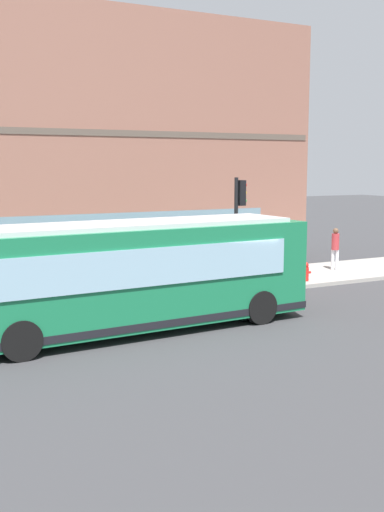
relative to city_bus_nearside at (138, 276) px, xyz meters
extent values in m
plane|color=#38383A|center=(0.06, -2.72, -1.55)|extent=(120.00, 120.00, 0.00)
cube|color=#9E9991|center=(4.69, -2.72, -1.48)|extent=(4.06, 40.00, 0.15)
cube|color=#8C5B4C|center=(9.99, -2.72, 3.74)|extent=(6.55, 16.38, 10.60)
cube|color=brown|center=(6.87, -2.72, 4.27)|extent=(0.36, 16.06, 0.24)
cube|color=slate|center=(6.77, -2.72, 0.05)|extent=(0.12, 11.47, 2.40)
cube|color=#197247|center=(0.00, -0.02, 0.05)|extent=(3.00, 10.11, 2.70)
cube|color=silver|center=(0.00, -0.02, 1.46)|extent=(2.57, 9.10, 0.12)
cube|color=#8CB2C6|center=(1.27, 0.05, 0.45)|extent=(0.47, 8.19, 1.00)
cube|color=#8CB2C6|center=(-1.27, -0.08, 0.45)|extent=(0.47, 8.19, 1.00)
cube|color=black|center=(0.00, -0.02, -1.12)|extent=(3.04, 10.15, 0.20)
cylinder|color=black|center=(-1.33, 3.52, -1.05)|extent=(0.35, 1.01, 1.00)
cylinder|color=black|center=(1.32, -3.35, -1.05)|extent=(0.35, 1.01, 1.00)
cylinder|color=black|center=(-0.98, -3.47, -1.05)|extent=(0.35, 1.01, 1.00)
cylinder|color=black|center=(3.02, -5.00, 0.62)|extent=(0.14, 0.14, 4.05)
cube|color=black|center=(3.02, -5.19, 2.09)|extent=(0.32, 0.24, 0.90)
sphere|color=red|center=(3.02, -5.32, 2.37)|extent=(0.20, 0.20, 0.20)
sphere|color=yellow|center=(3.02, -5.32, 2.09)|extent=(0.20, 0.20, 0.20)
sphere|color=green|center=(3.02, -5.32, 1.81)|extent=(0.20, 0.20, 0.20)
cylinder|color=red|center=(3.30, -8.36, -1.13)|extent=(0.24, 0.24, 0.55)
sphere|color=red|center=(3.30, -8.36, -0.77)|extent=(0.22, 0.22, 0.22)
cylinder|color=red|center=(3.30, -8.53, -1.08)|extent=(0.10, 0.12, 0.10)
cylinder|color=red|center=(3.47, -8.36, -1.08)|extent=(0.12, 0.10, 0.10)
cylinder|color=silver|center=(4.79, -11.15, -0.97)|extent=(0.14, 0.14, 0.88)
cylinder|color=silver|center=(4.91, -11.02, -0.97)|extent=(0.14, 0.14, 0.88)
cylinder|color=#B23338|center=(4.85, -11.09, -0.18)|extent=(0.32, 0.32, 0.69)
sphere|color=brown|center=(4.85, -11.09, 0.28)|extent=(0.24, 0.24, 0.24)
cylinder|color=#8C3F8C|center=(3.72, -0.71, -0.99)|extent=(0.14, 0.14, 0.84)
cylinder|color=#8C3F8C|center=(3.73, -0.53, -0.99)|extent=(0.14, 0.14, 0.84)
cylinder|color=gold|center=(3.72, -0.62, -0.23)|extent=(0.32, 0.32, 0.66)
sphere|color=beige|center=(3.72, -0.62, 0.21)|extent=(0.23, 0.23, 0.23)
cylinder|color=#8C3F8C|center=(5.72, -5.83, -0.99)|extent=(0.14, 0.14, 0.82)
cylinder|color=#8C3F8C|center=(5.86, -5.72, -0.99)|extent=(0.14, 0.14, 0.82)
cylinder|color=silver|center=(5.79, -5.78, -0.26)|extent=(0.32, 0.32, 0.65)
sphere|color=#9E704C|center=(5.79, -5.78, 0.18)|extent=(0.22, 0.22, 0.22)
camera|label=1|loc=(-15.88, 6.36, 3.06)|focal=43.48mm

